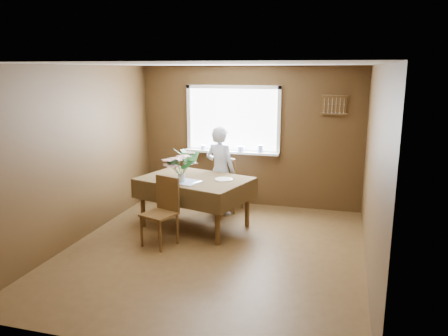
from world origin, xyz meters
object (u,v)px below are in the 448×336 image
(flower_bouquet, at_px, (181,163))
(chair_near, at_px, (163,208))
(seated_woman, at_px, (220,171))
(chair_far, at_px, (227,182))
(dining_table, at_px, (195,184))

(flower_bouquet, bearing_deg, chair_near, -100.49)
(seated_woman, relative_size, flower_bouquet, 2.87)
(chair_far, height_order, chair_near, chair_far)
(dining_table, height_order, chair_far, chair_far)
(dining_table, xyz_separation_m, seated_woman, (0.21, 0.72, 0.06))
(chair_near, bearing_deg, dining_table, 93.54)
(seated_woman, bearing_deg, chair_near, 91.61)
(chair_far, bearing_deg, chair_near, 84.57)
(dining_table, height_order, seated_woman, seated_woman)
(dining_table, bearing_deg, chair_near, -89.32)
(chair_far, xyz_separation_m, chair_near, (-0.50, -1.63, -0.01))
(dining_table, distance_m, chair_near, 0.81)
(flower_bouquet, bearing_deg, chair_far, 70.48)
(chair_far, height_order, flower_bouquet, flower_bouquet)
(dining_table, bearing_deg, seated_woman, 90.00)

